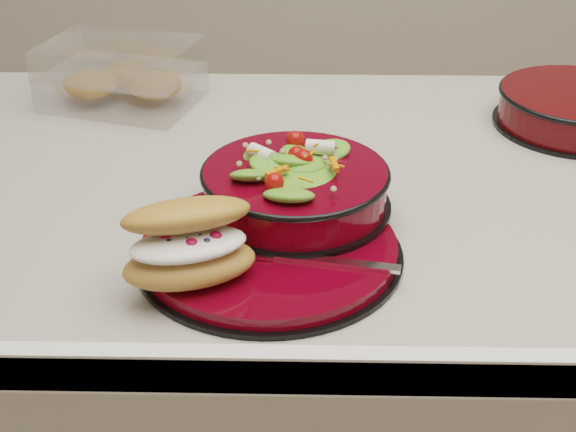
{
  "coord_description": "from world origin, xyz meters",
  "views": [
    {
      "loc": [
        0.04,
        -0.93,
        1.38
      ],
      "look_at": [
        0.02,
        -0.18,
        0.94
      ],
      "focal_mm": 50.0,
      "sensor_mm": 36.0,
      "label": 1
    }
  ],
  "objects_px": {
    "croissant": "(189,243)",
    "fork": "(310,259)",
    "salad_bowl": "(295,181)",
    "pastry_box": "(122,75)",
    "dinner_plate": "(270,249)",
    "island_counter": "(277,424)"
  },
  "relations": [
    {
      "from": "island_counter",
      "to": "dinner_plate",
      "type": "xyz_separation_m",
      "value": [
        0.0,
        -0.2,
        0.46
      ]
    },
    {
      "from": "salad_bowl",
      "to": "croissant",
      "type": "bearing_deg",
      "value": -125.99
    },
    {
      "from": "croissant",
      "to": "pastry_box",
      "type": "relative_size",
      "value": 0.58
    },
    {
      "from": "island_counter",
      "to": "pastry_box",
      "type": "relative_size",
      "value": 4.83
    },
    {
      "from": "salad_bowl",
      "to": "pastry_box",
      "type": "distance_m",
      "value": 0.46
    },
    {
      "from": "croissant",
      "to": "fork",
      "type": "xyz_separation_m",
      "value": [
        0.12,
        0.03,
        -0.04
      ]
    },
    {
      "from": "croissant",
      "to": "pastry_box",
      "type": "xyz_separation_m",
      "value": [
        -0.17,
        0.51,
        -0.01
      ]
    },
    {
      "from": "island_counter",
      "to": "pastry_box",
      "type": "bearing_deg",
      "value": 135.2
    },
    {
      "from": "salad_bowl",
      "to": "fork",
      "type": "bearing_deg",
      "value": -81.03
    },
    {
      "from": "salad_bowl",
      "to": "croissant",
      "type": "relative_size",
      "value": 1.49
    },
    {
      "from": "dinner_plate",
      "to": "pastry_box",
      "type": "relative_size",
      "value": 1.13
    },
    {
      "from": "dinner_plate",
      "to": "salad_bowl",
      "type": "bearing_deg",
      "value": 70.54
    },
    {
      "from": "fork",
      "to": "pastry_box",
      "type": "bearing_deg",
      "value": 42.15
    },
    {
      "from": "dinner_plate",
      "to": "pastry_box",
      "type": "bearing_deg",
      "value": 119.18
    },
    {
      "from": "salad_bowl",
      "to": "dinner_plate",
      "type": "bearing_deg",
      "value": -109.46
    },
    {
      "from": "fork",
      "to": "pastry_box",
      "type": "xyz_separation_m",
      "value": [
        -0.29,
        0.48,
        0.02
      ]
    },
    {
      "from": "dinner_plate",
      "to": "croissant",
      "type": "relative_size",
      "value": 1.95
    },
    {
      "from": "dinner_plate",
      "to": "pastry_box",
      "type": "distance_m",
      "value": 0.51
    },
    {
      "from": "island_counter",
      "to": "croissant",
      "type": "bearing_deg",
      "value": -105.84
    },
    {
      "from": "salad_bowl",
      "to": "croissant",
      "type": "xyz_separation_m",
      "value": [
        -0.1,
        -0.14,
        0.0
      ]
    },
    {
      "from": "fork",
      "to": "island_counter",
      "type": "bearing_deg",
      "value": 21.75
    },
    {
      "from": "fork",
      "to": "pastry_box",
      "type": "relative_size",
      "value": 0.68
    }
  ]
}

